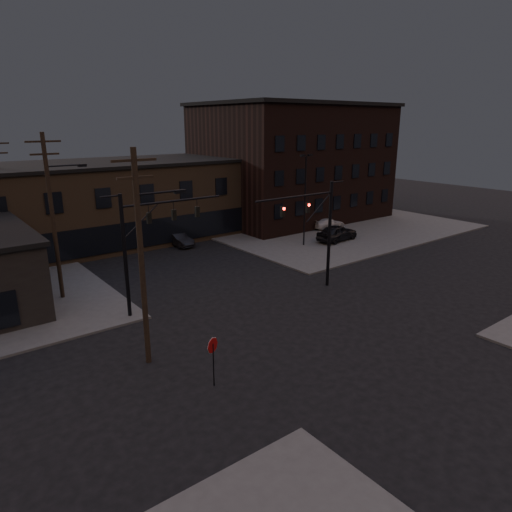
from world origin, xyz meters
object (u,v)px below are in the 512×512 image
(car_crossing, at_px, (178,239))
(stop_sign, at_px, (213,350))
(traffic_signal_near, at_px, (319,225))
(parked_car_lot_b, at_px, (329,224))
(parked_car_lot_a, at_px, (337,233))
(traffic_signal_far, at_px, (143,239))

(car_crossing, bearing_deg, stop_sign, -119.15)
(traffic_signal_near, height_order, parked_car_lot_b, traffic_signal_near)
(car_crossing, bearing_deg, parked_car_lot_b, -18.31)
(stop_sign, distance_m, parked_car_lot_a, 29.21)
(traffic_signal_far, height_order, car_crossing, traffic_signal_far)
(traffic_signal_far, relative_size, stop_sign, 3.23)
(stop_sign, relative_size, parked_car_lot_b, 0.61)
(traffic_signal_near, height_order, stop_sign, traffic_signal_near)
(traffic_signal_far, bearing_deg, traffic_signal_near, -16.17)
(traffic_signal_near, relative_size, stop_sign, 3.23)
(traffic_signal_near, bearing_deg, parked_car_lot_a, 36.71)
(traffic_signal_near, xyz_separation_m, parked_car_lot_a, (11.61, 8.66, -3.93))
(traffic_signal_far, bearing_deg, car_crossing, 55.08)
(car_crossing, bearing_deg, parked_car_lot_a, -36.84)
(traffic_signal_near, bearing_deg, stop_sign, -154.10)
(traffic_signal_far, height_order, parked_car_lot_b, traffic_signal_far)
(parked_car_lot_b, bearing_deg, parked_car_lot_a, 151.26)
(traffic_signal_far, bearing_deg, parked_car_lot_b, 19.57)
(parked_car_lot_a, bearing_deg, stop_sign, 115.77)
(stop_sign, bearing_deg, car_crossing, 65.25)
(parked_car_lot_b, bearing_deg, stop_sign, 133.94)
(stop_sign, distance_m, car_crossing, 26.43)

